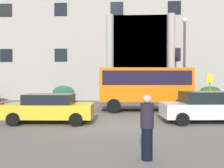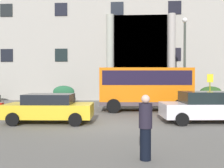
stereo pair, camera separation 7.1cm
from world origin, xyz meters
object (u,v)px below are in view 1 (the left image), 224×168
(hedge_planter_entrance_right, at_px, (171,95))
(parked_estate_mid, at_px, (206,107))
(hedge_planter_entrance_left, at_px, (210,95))
(lamppost_plaza_centre, at_px, (184,54))
(hedge_planter_far_east, at_px, (63,95))
(parked_sedan_far, at_px, (50,108))
(orange_minibus, at_px, (145,86))
(pedestrian_man_crossing, at_px, (147,127))
(bus_stop_sign, at_px, (210,87))
(hedge_planter_west, at_px, (128,95))

(hedge_planter_entrance_right, distance_m, parked_estate_mid, 9.06)
(hedge_planter_entrance_right, bearing_deg, hedge_planter_entrance_left, -0.62)
(hedge_planter_entrance_left, relative_size, lamppost_plaza_centre, 0.27)
(hedge_planter_entrance_right, relative_size, parked_estate_mid, 0.43)
(hedge_planter_far_east, relative_size, parked_estate_mid, 0.44)
(parked_estate_mid, bearing_deg, hedge_planter_entrance_left, 65.38)
(hedge_planter_entrance_right, xyz_separation_m, lamppost_plaza_centre, (0.66, -1.97, 3.35))
(parked_sedan_far, bearing_deg, orange_minibus, 41.58)
(hedge_planter_entrance_right, xyz_separation_m, parked_estate_mid, (0.03, -9.06, 0.04))
(parked_estate_mid, relative_size, pedestrian_man_crossing, 2.57)
(pedestrian_man_crossing, relative_size, lamppost_plaza_centre, 0.25)
(bus_stop_sign, bearing_deg, hedge_planter_far_east, 164.47)
(parked_sedan_far, relative_size, pedestrian_man_crossing, 2.46)
(parked_estate_mid, xyz_separation_m, parked_sedan_far, (-7.78, -0.51, -0.04))
(bus_stop_sign, distance_m, hedge_planter_entrance_right, 4.00)
(orange_minibus, relative_size, hedge_planter_far_east, 3.09)
(hedge_planter_entrance_right, height_order, parked_estate_mid, same)
(bus_stop_sign, xyz_separation_m, hedge_planter_west, (-5.89, 3.54, -0.88))
(orange_minibus, distance_m, lamppost_plaza_centre, 4.96)
(pedestrian_man_crossing, bearing_deg, hedge_planter_entrance_left, -31.05)
(hedge_planter_west, bearing_deg, lamppost_plaza_centre, -27.54)
(hedge_planter_far_east, bearing_deg, parked_sedan_far, -79.70)
(orange_minibus, distance_m, hedge_planter_west, 5.28)
(parked_sedan_far, bearing_deg, hedge_planter_entrance_left, 38.87)
(hedge_planter_entrance_left, bearing_deg, pedestrian_man_crossing, -114.61)
(hedge_planter_entrance_right, xyz_separation_m, hedge_planter_entrance_left, (3.35, -0.04, -0.01))
(hedge_planter_entrance_left, xyz_separation_m, pedestrian_man_crossing, (-6.80, -14.83, 0.16))
(pedestrian_man_crossing, xyz_separation_m, lamppost_plaza_centre, (4.11, 12.90, 3.20))
(hedge_planter_entrance_left, relative_size, parked_estate_mid, 0.42)
(parked_sedan_far, relative_size, lamppost_plaza_centre, 0.62)
(orange_minibus, height_order, hedge_planter_entrance_right, orange_minibus)
(hedge_planter_entrance_left, distance_m, parked_sedan_far, 14.64)
(hedge_planter_far_east, bearing_deg, hedge_planter_entrance_right, -0.06)
(hedge_planter_entrance_left, distance_m, pedestrian_man_crossing, 16.32)
(bus_stop_sign, bearing_deg, pedestrian_man_crossing, -115.89)
(parked_sedan_far, bearing_deg, pedestrian_man_crossing, -52.69)
(hedge_planter_west, height_order, parked_sedan_far, parked_sedan_far)
(orange_minibus, xyz_separation_m, hedge_planter_west, (-1.03, 5.08, -1.03))
(parked_sedan_far, bearing_deg, parked_estate_mid, 1.96)
(bus_stop_sign, relative_size, hedge_planter_far_east, 1.26)
(bus_stop_sign, height_order, hedge_planter_far_east, bus_stop_sign)
(lamppost_plaza_centre, bearing_deg, hedge_planter_entrance_right, 108.56)
(hedge_planter_far_east, xyz_separation_m, parked_sedan_far, (1.74, -9.59, -0.02))
(bus_stop_sign, height_order, pedestrian_man_crossing, bus_stop_sign)
(pedestrian_man_crossing, bearing_deg, hedge_planter_far_east, 15.69)
(hedge_planter_entrance_left, xyz_separation_m, parked_sedan_far, (-11.10, -9.54, 0.00))
(hedge_planter_far_east, height_order, pedestrian_man_crossing, pedestrian_man_crossing)
(orange_minibus, bearing_deg, hedge_planter_far_east, 141.84)
(orange_minibus, relative_size, bus_stop_sign, 2.46)
(pedestrian_man_crossing, bearing_deg, lamppost_plaza_centre, -24.10)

